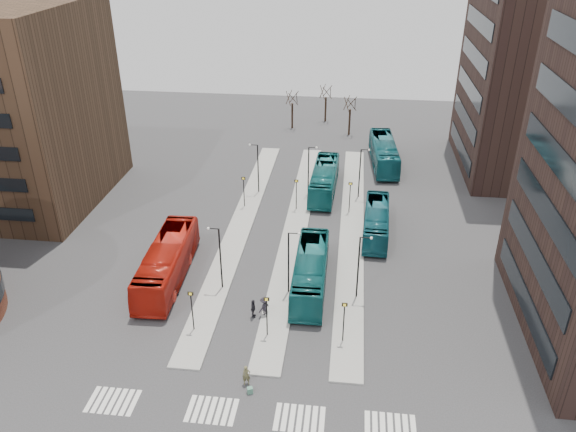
# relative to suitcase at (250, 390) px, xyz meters

# --- Properties ---
(island_left) EXTENTS (2.50, 45.00, 0.15)m
(island_left) POSITION_rel_suitcase_xyz_m (-5.31, 24.15, -0.17)
(island_left) COLOR gray
(island_left) RESTS_ON ground
(island_mid) EXTENTS (2.50, 45.00, 0.15)m
(island_mid) POSITION_rel_suitcase_xyz_m (0.69, 24.15, -0.17)
(island_mid) COLOR gray
(island_mid) RESTS_ON ground
(island_right) EXTENTS (2.50, 45.00, 0.15)m
(island_right) POSITION_rel_suitcase_xyz_m (6.69, 24.15, -0.17)
(island_right) COLOR gray
(island_right) RESTS_ON ground
(suitcase) EXTENTS (0.48, 0.43, 0.49)m
(suitcase) POSITION_rel_suitcase_xyz_m (0.00, 0.00, 0.00)
(suitcase) COLOR navy
(suitcase) RESTS_ON ground
(red_bus) EXTENTS (3.57, 13.11, 3.62)m
(red_bus) POSITION_rel_suitcase_xyz_m (-9.98, 13.12, 1.57)
(red_bus) COLOR #B51A0D
(red_bus) RESTS_ON ground
(teal_bus_a) EXTENTS (2.85, 11.78, 3.28)m
(teal_bus_a) POSITION_rel_suitcase_xyz_m (3.13, 13.34, 1.39)
(teal_bus_a) COLOR #12585B
(teal_bus_a) RESTS_ON ground
(teal_bus_b) EXTENTS (3.16, 11.89, 3.29)m
(teal_bus_b) POSITION_rel_suitcase_xyz_m (3.14, 33.33, 1.40)
(teal_bus_b) COLOR #146366
(teal_bus_b) RESTS_ON ground
(teal_bus_c) EXTENTS (2.94, 10.63, 2.93)m
(teal_bus_c) POSITION_rel_suitcase_xyz_m (9.18, 23.77, 1.22)
(teal_bus_c) COLOR #13535F
(teal_bus_c) RESTS_ON ground
(teal_bus_d) EXTENTS (3.81, 12.67, 3.48)m
(teal_bus_d) POSITION_rel_suitcase_xyz_m (10.53, 42.66, 1.50)
(teal_bus_d) COLOR #135963
(teal_bus_d) RESTS_ON ground
(traveller) EXTENTS (0.68, 0.55, 1.61)m
(traveller) POSITION_rel_suitcase_xyz_m (-0.39, 0.83, 0.56)
(traveller) COLOR brown
(traveller) RESTS_ON ground
(commuter_a) EXTENTS (0.92, 0.81, 1.61)m
(commuter_a) POSITION_rel_suitcase_xyz_m (-8.69, 10.74, 0.56)
(commuter_a) COLOR black
(commuter_a) RESTS_ON ground
(commuter_b) EXTENTS (0.43, 0.99, 1.68)m
(commuter_b) POSITION_rel_suitcase_xyz_m (-1.23, 8.45, 0.60)
(commuter_b) COLOR black
(commuter_b) RESTS_ON ground
(commuter_c) EXTENTS (1.19, 1.34, 1.80)m
(commuter_c) POSITION_rel_suitcase_xyz_m (-0.36, 8.74, 0.65)
(commuter_c) COLOR black
(commuter_c) RESTS_ON ground
(crosswalk_stripes) EXTENTS (22.35, 2.40, 0.01)m
(crosswalk_stripes) POSITION_rel_suitcase_xyz_m (0.44, -1.85, -0.24)
(crosswalk_stripes) COLOR silver
(crosswalk_stripes) RESTS_ON ground
(tower_far) EXTENTS (20.12, 20.00, 30.00)m
(tower_far) POSITION_rel_suitcase_xyz_m (30.67, 44.15, 14.76)
(tower_far) COLOR #2F1F1A
(tower_far) RESTS_ON ground
(sign_poles) EXTENTS (12.45, 22.12, 3.65)m
(sign_poles) POSITION_rel_suitcase_xyz_m (0.29, 17.14, 2.16)
(sign_poles) COLOR black
(sign_poles) RESTS_ON ground
(lamp_posts) EXTENTS (14.04, 20.24, 6.12)m
(lamp_posts) POSITION_rel_suitcase_xyz_m (1.33, 22.15, 3.33)
(lamp_posts) COLOR black
(lamp_posts) RESTS_ON ground
(bare_trees) EXTENTS (10.97, 8.14, 5.90)m
(bare_trees) POSITION_rel_suitcase_xyz_m (1.36, 56.81, 2.48)
(bare_trees) COLOR black
(bare_trees) RESTS_ON ground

